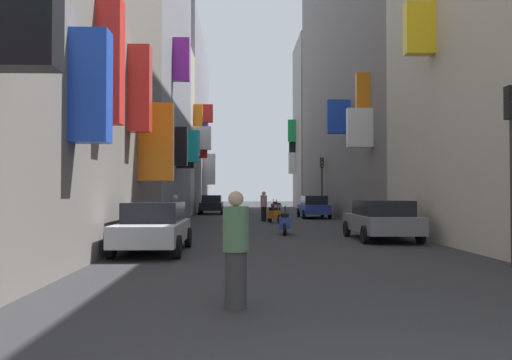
{
  "coord_description": "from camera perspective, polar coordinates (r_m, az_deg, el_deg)",
  "views": [
    {
      "loc": [
        -1.53,
        -2.88,
        1.67
      ],
      "look_at": [
        -0.28,
        34.61,
        2.59
      ],
      "focal_mm": 36.84,
      "sensor_mm": 36.0,
      "label": 1
    }
  ],
  "objects": [
    {
      "name": "ground_plane",
      "position": [
        32.95,
        0.75,
        -4.32
      ],
      "size": [
        140.0,
        140.0,
        0.0
      ],
      "primitive_type": "plane",
      "color": "#2D2D30"
    },
    {
      "name": "scooter_blue",
      "position": [
        21.27,
        3.16,
        -4.67
      ],
      "size": [
        0.57,
        1.91,
        1.13
      ],
      "color": "#2D4CAD",
      "rests_on": "ground"
    },
    {
      "name": "parked_car_black",
      "position": [
        42.13,
        -4.83,
        -2.62
      ],
      "size": [
        1.91,
        3.91,
        1.49
      ],
      "color": "black",
      "rests_on": "ground"
    },
    {
      "name": "pedestrian_near_left",
      "position": [
        7.68,
        -2.21,
        -7.59
      ],
      "size": [
        0.52,
        0.52,
        1.7
      ],
      "color": "#343434",
      "rests_on": "ground"
    },
    {
      "name": "building_right_mid_c",
      "position": [
        59.8,
        7.3,
        5.97
      ],
      "size": [
        6.91,
        8.69,
        18.68
      ],
      "color": "gray",
      "rests_on": "ground"
    },
    {
      "name": "building_left_mid_c",
      "position": [
        40.49,
        -11.05,
        5.0
      ],
      "size": [
        7.39,
        3.46,
        12.35
      ],
      "color": "#BCB29E",
      "rests_on": "ground"
    },
    {
      "name": "building_left_mid_b",
      "position": [
        32.33,
        -13.68,
        11.73
      ],
      "size": [
        7.23,
        14.32,
        18.02
      ],
      "color": "gray",
      "rests_on": "ground"
    },
    {
      "name": "scooter_silver",
      "position": [
        43.19,
        2.38,
        -3.01
      ],
      "size": [
        0.57,
        1.98,
        1.13
      ],
      "color": "#ADADB2",
      "rests_on": "ground"
    },
    {
      "name": "parked_car_silver",
      "position": [
        15.14,
        -11.03,
        -4.92
      ],
      "size": [
        1.85,
        4.33,
        1.4
      ],
      "color": "#B7B7BC",
      "rests_on": "ground"
    },
    {
      "name": "parked_car_grey",
      "position": [
        19.18,
        13.45,
        -4.15
      ],
      "size": [
        2.02,
        4.4,
        1.41
      ],
      "color": "slate",
      "rests_on": "ground"
    },
    {
      "name": "building_left_far",
      "position": [
        53.0,
        -8.95,
        6.06
      ],
      "size": [
        7.32,
        21.43,
        17.09
      ],
      "color": "gray",
      "rests_on": "ground"
    },
    {
      "name": "scooter_red",
      "position": [
        48.78,
        2.05,
        -2.83
      ],
      "size": [
        0.77,
        1.79,
        1.13
      ],
      "color": "red",
      "rests_on": "ground"
    },
    {
      "name": "pedestrian_crossing",
      "position": [
        19.55,
        -8.76,
        -3.98
      ],
      "size": [
        0.53,
        0.53,
        1.59
      ],
      "color": "#363636",
      "rests_on": "ground"
    },
    {
      "name": "traffic_light_far_corner",
      "position": [
        39.09,
        7.17,
        0.42
      ],
      "size": [
        0.26,
        0.34,
        4.28
      ],
      "color": "#2D2D2D",
      "rests_on": "ground"
    },
    {
      "name": "building_right_mid_a",
      "position": [
        40.19,
        12.1,
        11.64
      ],
      "size": [
        7.32,
        30.38,
        21.46
      ],
      "color": "slate",
      "rests_on": "ground"
    },
    {
      "name": "scooter_orange",
      "position": [
        29.2,
        2.02,
        -3.78
      ],
      "size": [
        0.77,
        1.76,
        1.13
      ],
      "color": "orange",
      "rests_on": "ground"
    },
    {
      "name": "parked_car_blue",
      "position": [
        35.18,
        6.27,
        -2.86
      ],
      "size": [
        1.84,
        4.46,
        1.49
      ],
      "color": "navy",
      "rests_on": "ground"
    },
    {
      "name": "building_left_mid_a",
      "position": [
        19.99,
        -21.72,
        17.53
      ],
      "size": [
        7.21,
        11.77,
        16.27
      ],
      "color": "slate",
      "rests_on": "ground"
    },
    {
      "name": "pedestrian_near_right",
      "position": [
        31.08,
        0.85,
        -2.86
      ],
      "size": [
        0.44,
        0.44,
        1.76
      ],
      "color": "black",
      "rests_on": "ground"
    }
  ]
}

